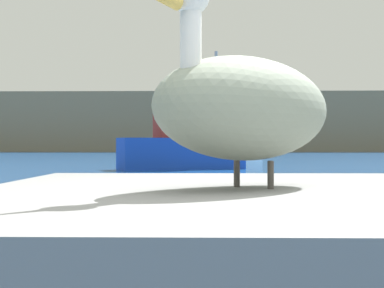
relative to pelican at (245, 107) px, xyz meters
name	(u,v)px	position (x,y,z in m)	size (l,w,h in m)	color
hillside_backdrop	(212,124)	(0.36, 77.04, 2.35)	(140.00, 16.29, 6.96)	#7F755B
pier_dock	(246,270)	(0.01, 0.01, -0.76)	(2.52, 3.06, 0.75)	gray
pelican	(245,107)	(0.00, 0.00, 0.00)	(1.14, 1.23, 0.90)	gray
fishing_boat_white	(203,144)	(-0.48, 39.05, -0.19)	(8.15, 4.95, 5.23)	white
fishing_boat_blue	(181,143)	(-1.15, 20.64, -0.13)	(4.84, 2.99, 4.48)	blue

